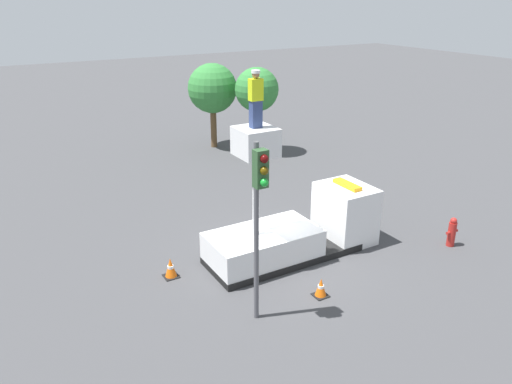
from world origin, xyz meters
TOP-DOWN VIEW (x-y plane):
  - ground_plane at (0.00, 0.00)m, footprint 120.00×120.00m
  - bucket_truck at (0.53, 0.00)m, footprint 6.32×2.13m
  - worker at (-1.12, 0.00)m, footprint 0.40×0.26m
  - traffic_light_pole at (-2.62, -2.75)m, footprint 0.34×0.57m
  - fire_hydrant at (5.81, -2.41)m, footprint 0.53×0.29m
  - traffic_cone_rear at (-3.94, 0.72)m, footprint 0.48×0.48m
  - traffic_cone_curbside at (-0.35, -2.66)m, footprint 0.45×0.45m
  - tree_left_bg at (5.41, 11.15)m, footprint 2.46×2.46m
  - tree_right_bg at (3.83, 13.59)m, footprint 2.88×2.88m

SIDE VIEW (x-z plane):
  - ground_plane at x=0.00m, z-range 0.00..0.00m
  - traffic_cone_curbside at x=-0.35m, z-range -0.02..0.59m
  - traffic_cone_rear at x=-3.94m, z-range -0.02..0.66m
  - fire_hydrant at x=5.81m, z-range -0.01..1.12m
  - bucket_truck at x=0.53m, z-range -1.47..3.36m
  - tree_right_bg at x=3.83m, z-range 1.02..6.00m
  - tree_left_bg at x=5.41m, z-range 1.18..6.12m
  - traffic_light_pole at x=-2.62m, z-range 1.09..6.34m
  - worker at x=-1.12m, z-range 4.84..6.59m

